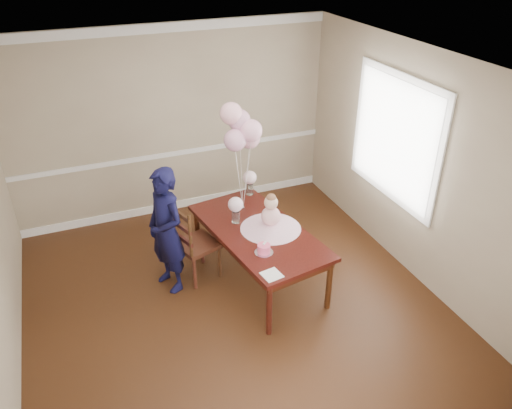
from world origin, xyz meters
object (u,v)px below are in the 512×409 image
at_px(dining_chair_seat, 197,244).
at_px(birthday_cake, 264,249).
at_px(dining_table_top, 258,231).
at_px(woman, 166,231).

bearing_deg(dining_chair_seat, birthday_cake, -73.94).
bearing_deg(dining_table_top, woman, 155.75).
xyz_separation_m(birthday_cake, dining_chair_seat, (-0.53, 0.77, -0.30)).
xyz_separation_m(dining_chair_seat, woman, (-0.36, -0.06, 0.31)).
xyz_separation_m(dining_table_top, woman, (-1.01, 0.27, 0.09)).
bearing_deg(woman, dining_table_top, 53.68).
distance_m(birthday_cake, woman, 1.15).
xyz_separation_m(dining_table_top, birthday_cake, (-0.12, -0.44, 0.08)).
bearing_deg(birthday_cake, dining_table_top, 75.20).
relative_size(dining_table_top, woman, 1.22).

